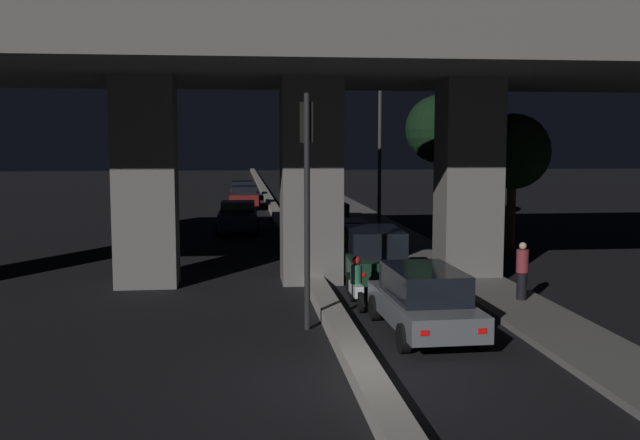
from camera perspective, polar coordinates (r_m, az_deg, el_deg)
ground_plane at (r=14.29m, az=3.49°, el=-12.37°), size 200.00×200.00×0.00m
median_divider at (r=48.60m, az=-3.59°, el=0.95°), size 0.59×126.00×0.34m
sidewalk_right at (r=42.26m, az=3.85°, el=0.05°), size 2.06×126.00×0.15m
elevated_overpass at (r=23.80m, az=-1.53°, el=12.02°), size 29.07×11.68×9.26m
traffic_light_left_of_median at (r=17.70m, az=-1.03°, el=3.78°), size 0.30×0.49×5.62m
street_lamp at (r=37.73m, az=3.95°, el=6.48°), size 2.83×0.32×8.00m
car_grey_lead at (r=17.73m, az=7.91°, el=-6.03°), size 2.00×4.52×1.56m
car_dark_green_second at (r=23.58m, az=4.17°, el=-2.68°), size 2.15×4.00×1.76m
car_taxi_yellow_third at (r=28.96m, az=1.96°, el=-1.38°), size 1.91×4.45×1.46m
car_silver_fourth at (r=34.56m, az=0.56°, el=0.04°), size 2.09×4.52×1.68m
car_black_fifth at (r=40.13m, az=0.20°, el=1.07°), size 2.09×4.73×1.89m
car_dark_blue_lead_oncoming at (r=36.63m, az=-6.26°, el=0.23°), size 2.07×4.12×1.56m
car_dark_red_second_oncoming at (r=50.06m, az=-5.78°, el=1.77°), size 2.11×4.55×1.48m
car_dark_green_third_oncoming at (r=58.17m, az=-5.93°, el=2.32°), size 1.97×4.76×1.37m
motorcycle_white_filtering_near at (r=20.41m, az=2.78°, el=-5.00°), size 0.32×1.94×1.41m
motorcycle_blue_filtering_mid at (r=25.89m, az=0.65°, el=-2.60°), size 0.33×1.92×1.43m
motorcycle_black_filtering_far at (r=34.75m, az=-1.36°, el=-0.42°), size 0.34×1.70×1.34m
pedestrian_on_sidewalk at (r=21.32m, az=15.15°, el=-3.77°), size 0.34×0.34×1.59m
roadside_tree_kerbside_near at (r=29.51m, az=14.47°, el=5.01°), size 2.88×2.88×5.54m
roadside_tree_kerbside_mid at (r=39.10m, az=9.09°, el=6.82°), size 3.50×3.50×6.84m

